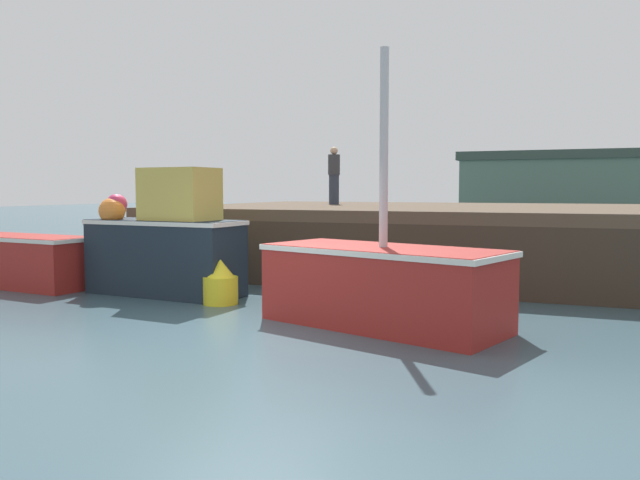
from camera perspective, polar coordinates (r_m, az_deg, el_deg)
name	(u,v)px	position (r m, az deg, el deg)	size (l,w,h in m)	color
ground	(235,336)	(9.49, -7.54, -8.43)	(120.00, 160.00, 0.10)	#38515B
pier	(444,217)	(16.38, 10.89, 2.02)	(13.43, 8.79, 1.64)	brown
fishing_boat_near_left	(20,259)	(15.14, -24.99, -1.55)	(3.60, 1.51, 1.09)	maroon
fishing_boat_near_right	(165,243)	(12.93, -13.53, -0.23)	(3.39, 1.45, 2.48)	#19232D
fishing_boat_mid	(383,283)	(9.75, 5.59, -3.85)	(3.99, 2.54, 4.15)	maroon
dockworker	(334,176)	(18.51, 1.25, 5.72)	(0.34, 0.34, 1.64)	#2D3342
warehouse	(554,188)	(40.75, 20.02, 4.34)	(10.67, 5.76, 4.26)	#4C6656
mooring_buoy_foreground	(221,284)	(11.77, -8.80, -3.87)	(0.63, 0.63, 0.81)	yellow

